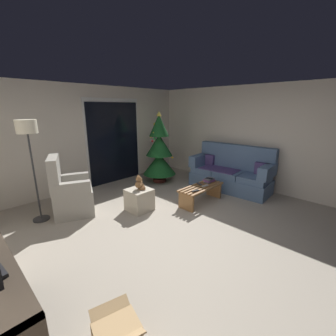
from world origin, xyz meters
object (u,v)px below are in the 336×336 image
object	(u,v)px
remote_graphite	(199,184)
teddy_bear_chestnut	(139,183)
remote_silver	(205,186)
book_stack	(209,180)
floor_lamp	(28,137)
ottoman	(139,200)
remote_black	(195,191)
christmas_tree	(159,151)
cell_phone	(209,178)
couch	(231,173)
teddy_bear_honey_by_tree	(141,185)
coffee_table	(201,192)
armchair	(70,194)

from	to	relation	value
remote_graphite	teddy_bear_chestnut	distance (m)	1.32
remote_silver	book_stack	distance (m)	0.30
remote_graphite	floor_lamp	world-z (taller)	floor_lamp
floor_lamp	ottoman	distance (m)	2.20
remote_black	christmas_tree	world-z (taller)	christmas_tree
remote_black	cell_phone	xyz separation A→B (m)	(0.63, 0.11, 0.09)
ottoman	teddy_bear_chestnut	xyz separation A→B (m)	(0.01, -0.01, 0.34)
couch	floor_lamp	bearing A→B (deg)	157.01
couch	teddy_bear_chestnut	xyz separation A→B (m)	(-2.34, 0.66, 0.15)
floor_lamp	cell_phone	bearing A→B (deg)	-28.76
floor_lamp	teddy_bear_honey_by_tree	world-z (taller)	floor_lamp
coffee_table	armchair	bearing A→B (deg)	145.48
cell_phone	teddy_bear_chestnut	xyz separation A→B (m)	(-1.43, 0.64, 0.08)
cell_phone	remote_black	bearing A→B (deg)	173.71
couch	armchair	world-z (taller)	armchair
remote_silver	cell_phone	xyz separation A→B (m)	(0.26, 0.07, 0.09)
coffee_table	remote_silver	size ratio (longest dim) A/B	7.05
ottoman	teddy_bear_chestnut	world-z (taller)	teddy_bear_chestnut
remote_silver	remote_black	bearing A→B (deg)	-75.71
remote_silver	armchair	xyz separation A→B (m)	(-2.19, 1.53, 0.02)
cell_phone	teddy_bear_honey_by_tree	bearing A→B (deg)	98.66
coffee_table	teddy_bear_chestnut	distance (m)	1.34
teddy_bear_honey_by_tree	ottoman	bearing A→B (deg)	-130.17
remote_graphite	remote_black	bearing A→B (deg)	-132.55
remote_graphite	remote_black	distance (m)	0.43
remote_graphite	cell_phone	distance (m)	0.27
couch	teddy_bear_honey_by_tree	bearing A→B (deg)	136.06
coffee_table	christmas_tree	bearing A→B (deg)	77.60
book_stack	ottoman	distance (m)	1.60
remote_black	cell_phone	bearing A→B (deg)	114.49
remote_graphite	book_stack	world-z (taller)	book_stack
armchair	teddy_bear_honey_by_tree	xyz separation A→B (m)	(1.75, 0.07, -0.28)
remote_graphite	ottoman	world-z (taller)	ottoman
coffee_table	ottoman	distance (m)	1.31
remote_black	armchair	world-z (taller)	armchair
book_stack	armchair	xyz separation A→B (m)	(-2.46, 1.44, -0.02)
christmas_tree	floor_lamp	distance (m)	3.08
remote_black	coffee_table	bearing A→B (deg)	120.98
remote_graphite	floor_lamp	distance (m)	3.30
coffee_table	teddy_bear_honey_by_tree	world-z (taller)	coffee_table
armchair	teddy_bear_honey_by_tree	world-z (taller)	armchair
cell_phone	ottoman	world-z (taller)	cell_phone
remote_graphite	floor_lamp	xyz separation A→B (m)	(-2.70, 1.53, 1.12)
teddy_bear_chestnut	ottoman	bearing A→B (deg)	149.79
book_stack	teddy_bear_chestnut	world-z (taller)	teddy_bear_chestnut
christmas_tree	floor_lamp	world-z (taller)	christmas_tree
remote_silver	book_stack	world-z (taller)	book_stack
remote_black	remote_graphite	bearing A→B (deg)	131.08
coffee_table	ottoman	bearing A→B (deg)	149.79
coffee_table	remote_silver	world-z (taller)	remote_silver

